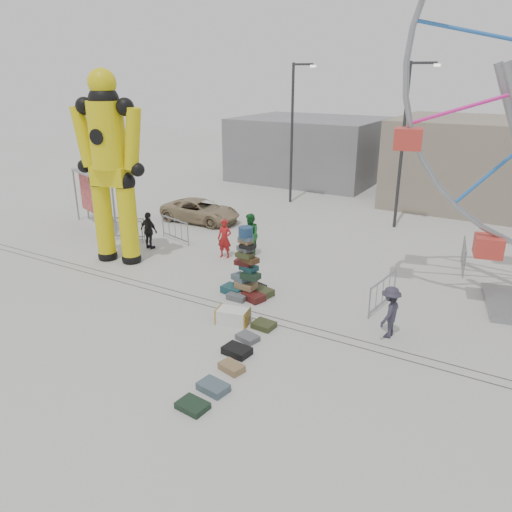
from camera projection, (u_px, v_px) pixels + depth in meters
The scene contains 27 objects.
ground at pixel (195, 312), 16.63m from camera, with size 90.00×90.00×0.00m, color #9E9E99.
track_line_near at pixel (206, 305), 17.11m from camera, with size 40.00×0.04×0.01m, color #47443F.
track_line_far at pixel (213, 301), 17.44m from camera, with size 40.00×0.04×0.01m, color #47443F.
building_right at pixel (502, 165), 28.61m from camera, with size 12.00×8.00×5.00m, color gray.
building_left at pixel (309, 149), 36.50m from camera, with size 10.00×8.00×4.40m, color gray.
lamp_post_right at pixel (405, 139), 24.11m from camera, with size 1.41×0.25×8.00m.
lamp_post_left at pixel (293, 127), 29.05m from camera, with size 1.41×0.25×8.00m.
suitcase_tower at pixel (247, 276), 17.70m from camera, with size 1.87×1.58×2.55m.
crash_test_dummy at pixel (110, 162), 19.72m from camera, with size 3.16×1.39×7.92m.
banner_scaffold at pixel (92, 187), 25.09m from camera, with size 3.78×1.95×2.75m.
steamer_trunk at pixel (233, 316), 15.83m from camera, with size 1.02×0.59×0.48m, color silver.
row_case_0 at pixel (264, 325), 15.60m from camera, with size 0.67×0.56×0.19m, color #373D1E.
row_case_1 at pixel (248, 338), 14.88m from camera, with size 0.65×0.46×0.17m, color #5A5C61.
row_case_2 at pixel (237, 351), 14.14m from camera, with size 0.77×0.55×0.21m, color black.
row_case_3 at pixel (232, 367), 13.36m from camera, with size 0.67×0.43×0.20m, color olive.
row_case_4 at pixel (213, 387), 12.52m from camera, with size 0.76×0.52×0.20m, color #485B67.
row_case_5 at pixel (193, 406), 11.86m from camera, with size 0.73×0.54×0.16m, color #192E1F.
barricade_dummy_a at pixel (124, 230), 23.44m from camera, with size 2.00×0.10×1.10m, color gray, non-canonical shape.
barricade_dummy_b at pixel (124, 228), 23.66m from camera, with size 2.00×0.10×1.10m, color gray, non-canonical shape.
barricade_dummy_c at pixel (175, 230), 23.42m from camera, with size 2.00×0.10×1.10m, color gray, non-canonical shape.
barricade_wheel_front at pixel (383, 293), 16.76m from camera, with size 2.00×0.10×1.10m, color gray, non-canonical shape.
barricade_wheel_back at pixel (464, 256), 20.07m from camera, with size 2.00×0.10×1.10m, color gray, non-canonical shape.
pedestrian_red at pixel (225, 239), 21.26m from camera, with size 0.61×0.40×1.69m, color maroon.
pedestrian_green at pixel (250, 235), 21.49m from camera, with size 0.90×0.70×1.85m, color #175D24.
pedestrian_black at pixel (149, 231), 22.31m from camera, with size 0.99×0.41×1.69m, color black.
pedestrian_grey at pixel (390, 312), 14.86m from camera, with size 1.04×0.60×1.62m, color #2C2A38.
parked_suv at pixel (200, 211), 26.44m from camera, with size 1.97×4.27×1.19m, color #998463.
Camera 1 is at (9.30, -11.86, 7.56)m, focal length 35.00 mm.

